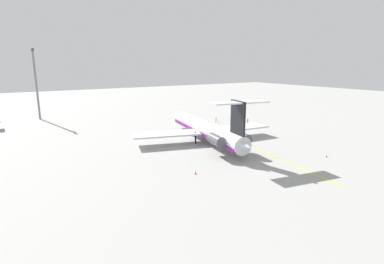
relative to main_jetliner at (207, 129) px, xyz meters
name	(u,v)px	position (x,y,z in m)	size (l,w,h in m)	color
ground	(242,136)	(0.14, -11.91, -3.35)	(362.49, 362.49, 0.00)	#9E9E99
main_jetliner	(207,129)	(0.00, 0.00, 0.00)	(42.02, 37.37, 12.29)	silver
ground_crew_near_nose	(216,119)	(20.54, -18.29, -2.22)	(0.29, 0.40, 1.79)	black
ground_crew_near_tail	(248,121)	(12.03, -25.06, -2.20)	(0.29, 0.43, 1.81)	black
safety_cone_nose	(195,173)	(-17.58, 14.95, -3.08)	(0.40, 0.40, 0.55)	#EA590F
safety_cone_wingtip	(327,156)	(-24.17, -14.34, -3.08)	(0.40, 0.40, 0.55)	#EA590F
safety_cone_tail	(208,122)	(21.45, -15.68, -3.08)	(0.40, 0.40, 0.55)	#EA590F
taxiway_centreline	(230,137)	(1.17, -8.47, -3.35)	(74.52, 0.36, 0.01)	gold
light_mast	(36,81)	(59.10, 32.18, 10.23)	(4.00, 0.70, 24.75)	slate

